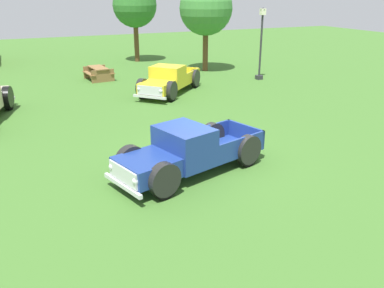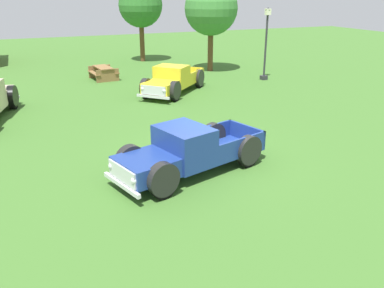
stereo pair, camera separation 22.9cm
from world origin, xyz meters
name	(u,v)px [view 2 (the right image)]	position (x,y,z in m)	size (l,w,h in m)	color
ground_plane	(203,159)	(0.00, 0.00, 0.00)	(80.00, 80.00, 0.00)	#3D6B28
pickup_truck_foreground	(183,153)	(-1.05, -0.89, 0.70)	(5.12, 3.04, 1.48)	navy
pickup_truck_behind_right	(171,81)	(2.10, 8.67, 0.71)	(4.65, 4.61, 1.48)	yellow
lamp_post_near	(266,43)	(8.62, 9.90, 2.22)	(0.36, 0.36, 4.24)	#2D2D33
picnic_table	(103,71)	(-0.47, 13.81, 0.49)	(1.67, 1.95, 0.78)	olive
oak_tree_east	(211,9)	(6.82, 13.83, 4.05)	(3.47, 3.47, 5.81)	brown
oak_tree_west	(141,5)	(3.72, 19.52, 4.11)	(3.25, 3.25, 5.77)	brown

